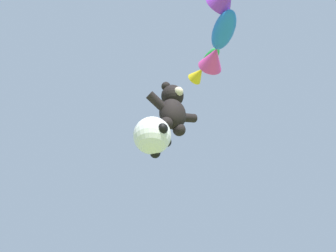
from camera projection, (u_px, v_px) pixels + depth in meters
teddy_bear_kite at (173, 108)px, 9.71m from camera, size 1.81×0.80×1.84m
soccer_ball_kite at (153, 136)px, 8.55m from camera, size 1.10×1.10×1.01m
fish_kite_emerald at (204, 67)px, 12.80m from camera, size 0.80×1.78×0.58m
fish_kite_cobalt at (218, 45)px, 10.93m from camera, size 1.67×2.36×0.85m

